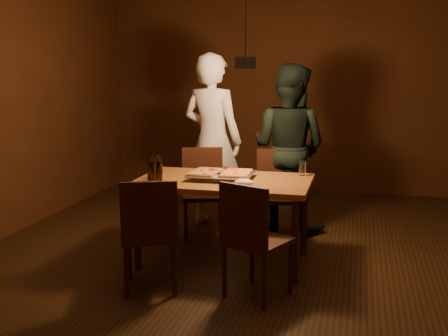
% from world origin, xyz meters
% --- Properties ---
extents(room_shell, '(6.00, 6.00, 6.00)m').
position_xyz_m(room_shell, '(0.00, 0.00, 1.40)').
color(room_shell, '#36200E').
rests_on(room_shell, ground).
extents(dining_table, '(1.50, 0.90, 0.75)m').
position_xyz_m(dining_table, '(-0.17, -0.07, 0.68)').
color(dining_table, '#9A5B27').
rests_on(dining_table, floor).
extents(chair_far_left, '(0.53, 0.53, 0.49)m').
position_xyz_m(chair_far_left, '(-0.57, 0.68, 0.54)').
color(chair_far_left, '#38190F').
rests_on(chair_far_left, floor).
extents(chair_far_right, '(0.46, 0.46, 0.49)m').
position_xyz_m(chair_far_right, '(0.18, 0.74, 0.54)').
color(chair_far_right, '#38190F').
rests_on(chair_far_right, floor).
extents(chair_near_left, '(0.54, 0.54, 0.49)m').
position_xyz_m(chair_near_left, '(-0.55, -0.88, 0.54)').
color(chair_near_left, '#38190F').
rests_on(chair_near_left, floor).
extents(chair_near_right, '(0.56, 0.56, 0.49)m').
position_xyz_m(chair_near_right, '(0.22, -0.83, 0.54)').
color(chair_near_right, '#38190F').
rests_on(chair_near_right, floor).
extents(pizza_tray, '(0.56, 0.46, 0.05)m').
position_xyz_m(pizza_tray, '(-0.20, -0.05, 0.77)').
color(pizza_tray, silver).
rests_on(pizza_tray, dining_table).
extents(pizza_meat, '(0.26, 0.39, 0.02)m').
position_xyz_m(pizza_meat, '(-0.34, -0.06, 0.81)').
color(pizza_meat, maroon).
rests_on(pizza_meat, pizza_tray).
extents(pizza_cheese, '(0.25, 0.39, 0.02)m').
position_xyz_m(pizza_cheese, '(-0.07, -0.04, 0.81)').
color(pizza_cheese, gold).
rests_on(pizza_cheese, pizza_tray).
extents(spatula, '(0.10, 0.24, 0.04)m').
position_xyz_m(spatula, '(-0.19, -0.04, 0.81)').
color(spatula, silver).
rests_on(spatula, pizza_tray).
extents(beer_bottle_a, '(0.07, 0.07, 0.28)m').
position_xyz_m(beer_bottle_a, '(-0.71, -0.39, 0.89)').
color(beer_bottle_a, black).
rests_on(beer_bottle_a, dining_table).
extents(beer_bottle_b, '(0.07, 0.07, 0.26)m').
position_xyz_m(beer_bottle_b, '(-0.68, -0.32, 0.88)').
color(beer_bottle_b, black).
rests_on(beer_bottle_b, dining_table).
extents(water_glass_left, '(0.07, 0.07, 0.12)m').
position_xyz_m(water_glass_left, '(-0.73, -0.17, 0.81)').
color(water_glass_left, silver).
rests_on(water_glass_left, dining_table).
extents(water_glass_right, '(0.06, 0.06, 0.13)m').
position_xyz_m(water_glass_right, '(0.48, 0.27, 0.82)').
color(water_glass_right, silver).
rests_on(water_glass_right, dining_table).
extents(plate_slice, '(0.28, 0.28, 0.03)m').
position_xyz_m(plate_slice, '(-0.74, -0.46, 0.76)').
color(plate_slice, white).
rests_on(plate_slice, dining_table).
extents(napkin, '(0.16, 0.12, 0.07)m').
position_xyz_m(napkin, '(0.06, -0.33, 0.78)').
color(napkin, white).
rests_on(napkin, dining_table).
extents(diner_white, '(0.77, 0.61, 1.86)m').
position_xyz_m(diner_white, '(-0.57, 1.05, 0.93)').
color(diner_white, silver).
rests_on(diner_white, floor).
extents(diner_dark, '(1.03, 0.92, 1.75)m').
position_xyz_m(diner_dark, '(0.25, 1.10, 0.87)').
color(diner_dark, black).
rests_on(diner_dark, floor).
extents(pendant_lamp, '(0.18, 0.18, 1.10)m').
position_xyz_m(pendant_lamp, '(0.00, 0.00, 1.76)').
color(pendant_lamp, black).
rests_on(pendant_lamp, ceiling).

